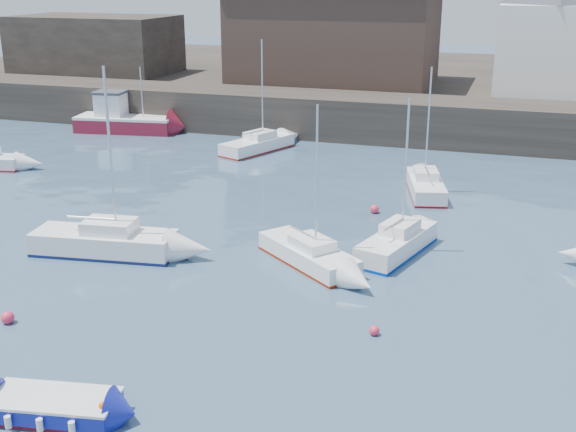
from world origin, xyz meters
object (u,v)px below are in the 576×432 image
(buoy_mid, at_px, (374,335))
(buoy_far, at_px, (374,213))
(sailboat_b, at_px, (309,254))
(buoy_near, at_px, (8,323))
(fishing_boat, at_px, (123,119))
(sailboat_h, at_px, (258,144))
(sailboat_f, at_px, (426,185))
(blue_dinghy, at_px, (54,406))
(sailboat_a, at_px, (105,242))
(sailboat_c, at_px, (397,242))

(buoy_mid, distance_m, buoy_far, 12.95)
(sailboat_b, relative_size, buoy_near, 14.81)
(fishing_boat, xyz_separation_m, sailboat_h, (11.91, -2.86, -0.46))
(sailboat_f, distance_m, buoy_far, 4.60)
(blue_dinghy, distance_m, buoy_near, 6.50)
(buoy_near, height_order, buoy_mid, buoy_near)
(buoy_far, bearing_deg, buoy_mid, -78.58)
(sailboat_b, bearing_deg, sailboat_a, -169.19)
(buoy_far, bearing_deg, sailboat_f, 64.45)
(sailboat_b, distance_m, sailboat_c, 3.98)
(sailboat_a, bearing_deg, buoy_far, 42.47)
(sailboat_b, height_order, sailboat_h, sailboat_h)
(fishing_boat, xyz_separation_m, sailboat_f, (24.04, -9.32, -0.47))
(fishing_boat, bearing_deg, buoy_far, -31.36)
(fishing_boat, bearing_deg, sailboat_h, -13.49)
(sailboat_b, xyz_separation_m, sailboat_c, (3.29, 2.25, 0.07))
(sailboat_a, height_order, buoy_far, sailboat_a)
(sailboat_b, xyz_separation_m, buoy_near, (-8.35, -8.34, -0.44))
(sailboat_a, xyz_separation_m, sailboat_h, (-0.28, 19.63, -0.08))
(sailboat_a, relative_size, sailboat_f, 1.18)
(sailboat_a, distance_m, sailboat_c, 12.50)
(blue_dinghy, bearing_deg, sailboat_c, 65.55)
(fishing_boat, distance_m, buoy_mid, 35.93)
(fishing_boat, height_order, sailboat_c, sailboat_c)
(blue_dinghy, distance_m, sailboat_b, 13.09)
(sailboat_b, height_order, buoy_near, sailboat_b)
(buoy_mid, bearing_deg, sailboat_b, 125.93)
(sailboat_h, distance_m, buoy_far, 14.68)
(sailboat_b, distance_m, sailboat_h, 20.06)
(blue_dinghy, xyz_separation_m, sailboat_b, (3.47, 12.62, 0.07))
(buoy_mid, bearing_deg, sailboat_c, 94.20)
(sailboat_f, bearing_deg, sailboat_a, -131.98)
(sailboat_h, bearing_deg, sailboat_b, -63.73)
(blue_dinghy, xyz_separation_m, sailboat_c, (6.76, 14.86, 0.14))
(sailboat_a, xyz_separation_m, buoy_near, (0.25, -6.70, -0.56))
(sailboat_b, bearing_deg, buoy_near, -135.05)
(sailboat_f, bearing_deg, sailboat_c, -89.75)
(sailboat_a, xyz_separation_m, buoy_far, (9.87, 9.04, -0.56))
(sailboat_b, height_order, sailboat_c, sailboat_b)
(sailboat_f, bearing_deg, buoy_near, -120.29)
(sailboat_b, relative_size, sailboat_h, 0.91)
(buoy_near, bearing_deg, blue_dinghy, -41.26)
(blue_dinghy, bearing_deg, buoy_mid, 45.02)
(sailboat_c, xyz_separation_m, sailboat_f, (-0.04, 9.27, -0.03))
(blue_dinghy, relative_size, sailboat_a, 0.46)
(blue_dinghy, distance_m, sailboat_c, 16.33)
(sailboat_h, xyz_separation_m, buoy_far, (10.15, -10.59, -0.48))
(sailboat_a, bearing_deg, buoy_near, -87.90)
(fishing_boat, xyz_separation_m, sailboat_b, (20.79, -20.85, -0.51))
(blue_dinghy, xyz_separation_m, fishing_boat, (-17.32, 33.46, 0.58))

